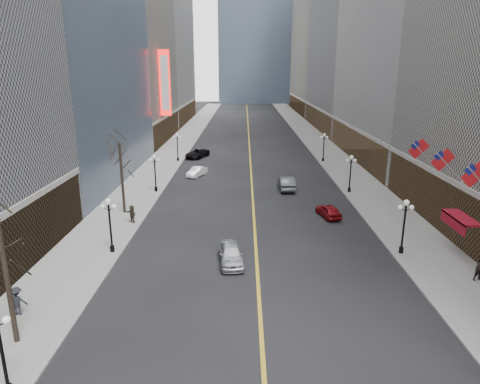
{
  "coord_description": "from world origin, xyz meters",
  "views": [
    {
      "loc": [
        -1.0,
        -2.22,
        14.57
      ],
      "look_at": [
        -1.22,
        19.59,
        8.27
      ],
      "focal_mm": 32.0,
      "sensor_mm": 36.0,
      "label": 1
    }
  ],
  "objects_px": {
    "streetlamp_east_3": "(324,144)",
    "streetlamp_west_1": "(110,220)",
    "streetlamp_west_3": "(177,144)",
    "car_sb_mid": "(328,211)",
    "car_sb_far": "(287,183)",
    "car_nb_mid": "(197,172)",
    "car_nb_far": "(197,153)",
    "streetlamp_west_0": "(0,343)",
    "streetlamp_east_1": "(404,221)",
    "streetlamp_east_2": "(351,170)",
    "car_nb_near": "(231,254)",
    "streetlamp_west_2": "(155,169)"
  },
  "relations": [
    {
      "from": "streetlamp_west_3",
      "to": "streetlamp_east_2",
      "type": "bearing_deg",
      "value": -37.33
    },
    {
      "from": "car_nb_far",
      "to": "car_sb_far",
      "type": "height_order",
      "value": "car_sb_far"
    },
    {
      "from": "streetlamp_east_1",
      "to": "car_sb_far",
      "type": "distance_m",
      "value": 21.0
    },
    {
      "from": "streetlamp_west_0",
      "to": "car_nb_far",
      "type": "xyz_separation_m",
      "value": [
        2.8,
        55.23,
        -2.16
      ]
    },
    {
      "from": "streetlamp_west_2",
      "to": "car_nb_far",
      "type": "xyz_separation_m",
      "value": [
        2.8,
        21.23,
        -2.16
      ]
    },
    {
      "from": "streetlamp_west_0",
      "to": "streetlamp_west_1",
      "type": "bearing_deg",
      "value": 90.0
    },
    {
      "from": "streetlamp_west_3",
      "to": "car_nb_far",
      "type": "relative_size",
      "value": 0.85
    },
    {
      "from": "streetlamp_west_2",
      "to": "streetlamp_east_2",
      "type": "bearing_deg",
      "value": 0.0
    },
    {
      "from": "streetlamp_east_3",
      "to": "streetlamp_west_1",
      "type": "distance_m",
      "value": 43.05
    },
    {
      "from": "streetlamp_east_1",
      "to": "streetlamp_west_1",
      "type": "height_order",
      "value": "same"
    },
    {
      "from": "streetlamp_west_1",
      "to": "streetlamp_west_3",
      "type": "bearing_deg",
      "value": 90.0
    },
    {
      "from": "streetlamp_west_2",
      "to": "car_nb_far",
      "type": "distance_m",
      "value": 21.52
    },
    {
      "from": "streetlamp_west_0",
      "to": "car_nb_mid",
      "type": "xyz_separation_m",
      "value": [
        4.15,
        42.22,
        -2.24
      ]
    },
    {
      "from": "streetlamp_east_1",
      "to": "car_sb_far",
      "type": "xyz_separation_m",
      "value": [
        -7.49,
        19.51,
        -2.06
      ]
    },
    {
      "from": "streetlamp_east_2",
      "to": "car_nb_near",
      "type": "height_order",
      "value": "streetlamp_east_2"
    },
    {
      "from": "streetlamp_west_1",
      "to": "streetlamp_west_3",
      "type": "height_order",
      "value": "same"
    },
    {
      "from": "streetlamp_west_2",
      "to": "streetlamp_west_1",
      "type": "bearing_deg",
      "value": -90.0
    },
    {
      "from": "streetlamp_west_1",
      "to": "car_nb_mid",
      "type": "height_order",
      "value": "streetlamp_west_1"
    },
    {
      "from": "streetlamp_east_2",
      "to": "car_nb_far",
      "type": "xyz_separation_m",
      "value": [
        -20.8,
        21.23,
        -2.16
      ]
    },
    {
      "from": "car_nb_near",
      "to": "car_sb_mid",
      "type": "relative_size",
      "value": 1.17
    },
    {
      "from": "car_nb_mid",
      "to": "car_nb_far",
      "type": "height_order",
      "value": "car_nb_far"
    },
    {
      "from": "streetlamp_east_3",
      "to": "streetlamp_west_0",
      "type": "height_order",
      "value": "same"
    },
    {
      "from": "streetlamp_east_1",
      "to": "streetlamp_west_2",
      "type": "bearing_deg",
      "value": 142.67
    },
    {
      "from": "streetlamp_west_3",
      "to": "car_sb_far",
      "type": "height_order",
      "value": "streetlamp_west_3"
    },
    {
      "from": "streetlamp_east_3",
      "to": "car_nb_far",
      "type": "distance_m",
      "value": 21.16
    },
    {
      "from": "streetlamp_west_0",
      "to": "car_nb_near",
      "type": "height_order",
      "value": "streetlamp_west_0"
    },
    {
      "from": "streetlamp_east_2",
      "to": "car_nb_near",
      "type": "distance_m",
      "value": 24.19
    },
    {
      "from": "streetlamp_west_3",
      "to": "car_nb_mid",
      "type": "height_order",
      "value": "streetlamp_west_3"
    },
    {
      "from": "car_nb_mid",
      "to": "car_sb_far",
      "type": "bearing_deg",
      "value": -6.84
    },
    {
      "from": "streetlamp_west_1",
      "to": "car_nb_near",
      "type": "xyz_separation_m",
      "value": [
        9.8,
        -1.76,
        -2.13
      ]
    },
    {
      "from": "streetlamp_east_2",
      "to": "car_nb_mid",
      "type": "relative_size",
      "value": 1.13
    },
    {
      "from": "streetlamp_west_1",
      "to": "car_nb_far",
      "type": "relative_size",
      "value": 0.85
    },
    {
      "from": "car_sb_far",
      "to": "streetlamp_east_1",
      "type": "bearing_deg",
      "value": 110.73
    },
    {
      "from": "car_nb_near",
      "to": "car_nb_far",
      "type": "bearing_deg",
      "value": 93.12
    },
    {
      "from": "streetlamp_west_1",
      "to": "car_nb_near",
      "type": "bearing_deg",
      "value": -10.18
    },
    {
      "from": "streetlamp_west_1",
      "to": "streetlamp_west_2",
      "type": "relative_size",
      "value": 1.0
    },
    {
      "from": "car_sb_far",
      "to": "streetlamp_west_2",
      "type": "bearing_deg",
      "value": 5.09
    },
    {
      "from": "car_sb_mid",
      "to": "car_sb_far",
      "type": "xyz_separation_m",
      "value": [
        -3.29,
        10.35,
        0.18
      ]
    },
    {
      "from": "streetlamp_west_1",
      "to": "car_sb_far",
      "type": "relative_size",
      "value": 0.89
    },
    {
      "from": "car_nb_mid",
      "to": "car_nb_far",
      "type": "bearing_deg",
      "value": 118.39
    },
    {
      "from": "streetlamp_east_3",
      "to": "car_nb_mid",
      "type": "relative_size",
      "value": 1.13
    },
    {
      "from": "car_nb_mid",
      "to": "car_nb_far",
      "type": "relative_size",
      "value": 0.75
    },
    {
      "from": "streetlamp_west_0",
      "to": "car_nb_mid",
      "type": "bearing_deg",
      "value": 84.38
    },
    {
      "from": "streetlamp_east_2",
      "to": "car_nb_near",
      "type": "relative_size",
      "value": 1.0
    },
    {
      "from": "streetlamp_east_2",
      "to": "streetlamp_west_0",
      "type": "height_order",
      "value": "same"
    },
    {
      "from": "car_nb_mid",
      "to": "streetlamp_west_0",
      "type": "bearing_deg",
      "value": -73.16
    },
    {
      "from": "car_nb_far",
      "to": "streetlamp_east_1",
      "type": "bearing_deg",
      "value": -40.18
    },
    {
      "from": "streetlamp_west_3",
      "to": "car_sb_mid",
      "type": "distance_m",
      "value": 33.19
    },
    {
      "from": "streetlamp_east_1",
      "to": "car_nb_near",
      "type": "height_order",
      "value": "streetlamp_east_1"
    },
    {
      "from": "car_nb_far",
      "to": "car_sb_mid",
      "type": "relative_size",
      "value": 1.37
    }
  ]
}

